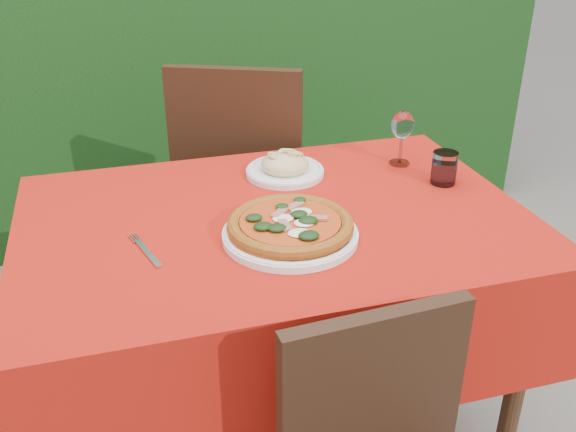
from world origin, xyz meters
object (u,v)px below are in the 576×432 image
object	(u,v)px
chair_far	(243,177)
pasta_plate	(285,167)
pizza_plate	(290,228)
wine_glass	(402,127)
water_glass	(444,170)
fork	(148,253)

from	to	relation	value
chair_far	pasta_plate	size ratio (longest dim) A/B	4.39
pizza_plate	wine_glass	world-z (taller)	wine_glass
pizza_plate	chair_far	bearing A→B (deg)	85.68
wine_glass	water_glass	bearing A→B (deg)	-71.08
chair_far	pasta_plate	xyz separation A→B (m)	(0.03, -0.43, 0.21)
water_glass	fork	world-z (taller)	water_glass
pizza_plate	pasta_plate	bearing A→B (deg)	75.96
chair_far	pizza_plate	distance (m)	0.83
pasta_plate	fork	distance (m)	0.54
wine_glass	fork	world-z (taller)	wine_glass
pizza_plate	pasta_plate	size ratio (longest dim) A/B	1.67
pizza_plate	water_glass	xyz separation A→B (m)	(0.49, 0.18, 0.01)
pizza_plate	water_glass	distance (m)	0.53
chair_far	fork	bearing A→B (deg)	88.03
pizza_plate	fork	size ratio (longest dim) A/B	2.02
pizza_plate	wine_glass	size ratio (longest dim) A/B	2.27
water_glass	wine_glass	world-z (taller)	wine_glass
water_glass	chair_far	bearing A→B (deg)	125.30
chair_far	pizza_plate	size ratio (longest dim) A/B	2.63
pasta_plate	wine_glass	bearing A→B (deg)	-2.94
chair_far	pizza_plate	world-z (taller)	chair_far
fork	pizza_plate	bearing A→B (deg)	-18.79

